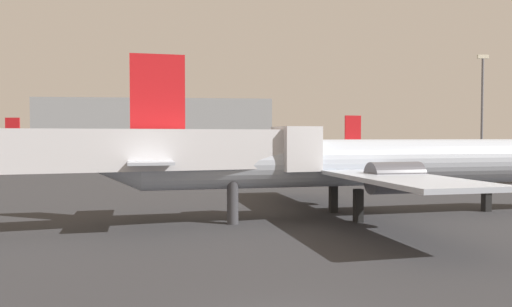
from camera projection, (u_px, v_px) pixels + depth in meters
The scene contains 6 objects.
airplane_at_gate at pixel (360, 163), 33.42m from camera, with size 36.28×26.57×10.32m.
airplane_far_left at pixel (296, 149), 77.81m from camera, with size 27.18×23.26×8.65m.
airplane_far_right at pixel (67, 149), 86.70m from camera, with size 26.88×24.79×8.56m.
jet_bridge at pixel (143, 152), 28.81m from camera, with size 23.55×7.31×5.99m.
light_mast_right at pixel (482, 102), 105.34m from camera, with size 2.40×0.50×22.42m.
terminal_building at pixel (157, 128), 136.78m from camera, with size 60.73×18.87×15.11m, color #999EA3.
Camera 1 is at (-2.36, -13.38, 5.40)m, focal length 35.14 mm.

